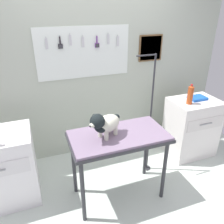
# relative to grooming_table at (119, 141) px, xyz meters

# --- Properties ---
(ground) EXTENTS (4.40, 4.00, 0.04)m
(ground) POSITION_rel_grooming_table_xyz_m (0.07, -0.19, -0.79)
(ground) COLOR silver
(rear_wall_panel) EXTENTS (4.00, 0.11, 2.30)m
(rear_wall_panel) POSITION_rel_grooming_table_xyz_m (0.08, 1.09, 0.40)
(rear_wall_panel) COLOR #B3BCAB
(rear_wall_panel) RESTS_ON ground
(grooming_table) EXTENTS (1.07, 0.57, 0.86)m
(grooming_table) POSITION_rel_grooming_table_xyz_m (0.00, 0.00, 0.00)
(grooming_table) COLOR #2D2D33
(grooming_table) RESTS_ON ground
(grooming_arm) EXTENTS (0.30, 0.11, 1.62)m
(grooming_arm) POSITION_rel_grooming_table_xyz_m (0.55, 0.30, -0.01)
(grooming_arm) COLOR #2D2D33
(grooming_arm) RESTS_ON ground
(dog) EXTENTS (0.41, 0.31, 0.30)m
(dog) POSITION_rel_grooming_table_xyz_m (-0.16, -0.01, 0.26)
(dog) COLOR silver
(dog) RESTS_ON grooming_table
(cabinet_right) EXTENTS (0.68, 0.54, 0.88)m
(cabinet_right) POSITION_rel_grooming_table_xyz_m (1.36, 0.45, -0.33)
(cabinet_right) COLOR white
(cabinet_right) RESTS_ON ground
(soda_bottle) EXTENTS (0.08, 0.08, 0.28)m
(soda_bottle) POSITION_rel_grooming_table_xyz_m (1.19, 0.39, 0.24)
(soda_bottle) COLOR #B3471D
(soda_bottle) RESTS_ON cabinet_right
(supply_tray) EXTENTS (0.24, 0.18, 0.04)m
(supply_tray) POSITION_rel_grooming_table_xyz_m (1.41, 0.48, 0.13)
(supply_tray) COLOR blue
(supply_tray) RESTS_ON cabinet_right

